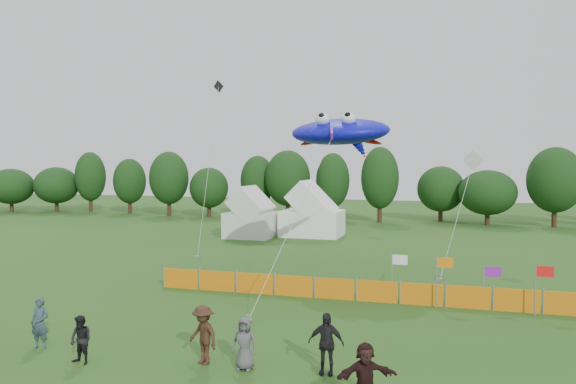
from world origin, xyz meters
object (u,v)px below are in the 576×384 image
(spectator_b, at_px, (81,340))
(spectator_d, at_px, (326,343))
(spectator_f, at_px, (365,376))
(stingray_kite, at_px, (342,133))
(barrier_fence, at_px, (377,291))
(spectator_a, at_px, (40,323))
(tent_left, at_px, (251,217))
(spectator_e, at_px, (244,343))
(spectator_c, at_px, (203,335))
(tent_right, at_px, (312,215))

(spectator_b, bearing_deg, spectator_d, 19.87)
(spectator_f, xyz_separation_m, stingray_kite, (-4.02, 17.18, 7.26))
(barrier_fence, xyz_separation_m, spectator_a, (-10.31, -9.79, 0.38))
(barrier_fence, bearing_deg, stingray_kite, 115.83)
(tent_left, bearing_deg, stingray_kite, -52.43)
(tent_left, relative_size, stingray_kite, 0.22)
(stingray_kite, bearing_deg, spectator_b, -107.49)
(spectator_a, xyz_separation_m, spectator_e, (7.49, 0.18, -0.06))
(barrier_fence, distance_m, spectator_f, 11.42)
(spectator_c, xyz_separation_m, spectator_d, (3.95, 0.30, -0.00))
(spectator_b, xyz_separation_m, spectator_d, (7.70, 1.40, 0.17))
(tent_left, distance_m, spectator_a, 29.59)
(tent_left, height_order, tent_right, tent_right)
(spectator_c, bearing_deg, spectator_b, -137.25)
(barrier_fence, relative_size, spectator_f, 12.49)
(tent_left, distance_m, tent_right, 5.37)
(spectator_e, bearing_deg, barrier_fence, 71.72)
(stingray_kite, bearing_deg, tent_left, 127.57)
(tent_right, relative_size, spectator_e, 3.18)
(barrier_fence, relative_size, spectator_b, 14.15)
(spectator_e, bearing_deg, spectator_c, 175.52)
(spectator_e, height_order, spectator_f, spectator_f)
(tent_right, xyz_separation_m, stingray_kite, (5.75, -16.09, 6.28))
(spectator_f, bearing_deg, tent_left, 87.52)
(spectator_f, bearing_deg, tent_right, 78.61)
(barrier_fence, relative_size, spectator_e, 13.35)
(spectator_d, relative_size, spectator_e, 1.15)
(tent_left, xyz_separation_m, stingray_kite, (10.61, -13.79, 6.36))
(tent_right, distance_m, barrier_fence, 23.57)
(tent_right, relative_size, spectator_c, 2.76)
(spectator_c, distance_m, spectator_f, 5.76)
(spectator_a, distance_m, spectator_f, 11.62)
(tent_left, relative_size, spectator_c, 2.11)
(spectator_b, bearing_deg, spectator_c, 25.96)
(spectator_d, bearing_deg, spectator_c, -178.01)
(barrier_fence, xyz_separation_m, spectator_c, (-4.27, -9.55, 0.44))
(spectator_c, height_order, spectator_e, spectator_c)
(spectator_a, relative_size, spectator_f, 1.01)
(tent_right, height_order, spectator_c, tent_right)
(tent_left, height_order, stingray_kite, stingray_kite)
(tent_right, relative_size, spectator_d, 2.76)
(tent_left, xyz_separation_m, spectator_f, (14.63, -30.96, -0.90))
(tent_left, relative_size, spectator_a, 2.26)
(spectator_f, bearing_deg, spectator_b, 147.93)
(spectator_e, distance_m, stingray_kite, 17.09)
(spectator_d, bearing_deg, spectator_f, -56.36)
(spectator_c, bearing_deg, tent_left, 133.78)
(spectator_a, bearing_deg, spectator_f, -15.30)
(spectator_b, height_order, spectator_f, spectator_f)
(tent_left, height_order, spectator_a, tent_left)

